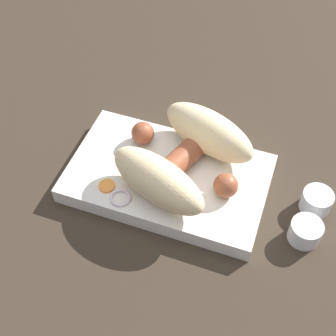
# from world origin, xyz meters

# --- Properties ---
(ground_plane) EXTENTS (3.00, 3.00, 0.00)m
(ground_plane) POSITION_xyz_m (0.00, 0.00, 0.00)
(ground_plane) COLOR #33281E
(food_tray) EXTENTS (0.27, 0.16, 0.02)m
(food_tray) POSITION_xyz_m (0.00, 0.00, 0.01)
(food_tray) COLOR silver
(food_tray) RESTS_ON ground_plane
(bread_roll) EXTENTS (0.19, 0.20, 0.06)m
(bread_roll) POSITION_xyz_m (0.02, 0.01, 0.06)
(bread_roll) COLOR beige
(bread_roll) RESTS_ON food_tray
(sausage) EXTENTS (0.17, 0.15, 0.03)m
(sausage) POSITION_xyz_m (0.01, 0.02, 0.04)
(sausage) COLOR brown
(sausage) RESTS_ON food_tray
(pickled_veggies) EXTENTS (0.07, 0.08, 0.00)m
(pickled_veggies) POSITION_xyz_m (-0.04, -0.04, 0.03)
(pickled_veggies) COLOR orange
(pickled_veggies) RESTS_ON food_tray
(condiment_cup_near) EXTENTS (0.04, 0.04, 0.03)m
(condiment_cup_near) POSITION_xyz_m (0.19, -0.02, 0.01)
(condiment_cup_near) COLOR silver
(condiment_cup_near) RESTS_ON ground_plane
(condiment_cup_far) EXTENTS (0.04, 0.04, 0.03)m
(condiment_cup_far) POSITION_xyz_m (0.20, 0.03, 0.01)
(condiment_cup_far) COLOR silver
(condiment_cup_far) RESTS_ON ground_plane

